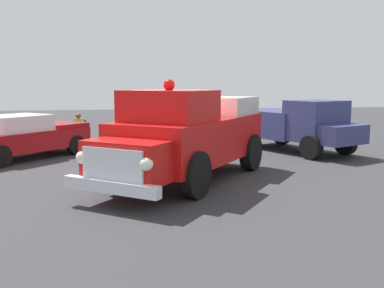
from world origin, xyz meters
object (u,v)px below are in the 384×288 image
vintage_fire_truck (188,134)px  lawn_chair_near_truck (80,130)px  spectator_seated (77,128)px  parked_pickup (297,125)px  classic_hot_rod (25,136)px

vintage_fire_truck → lawn_chair_near_truck: bearing=-64.6°
lawn_chair_near_truck → vintage_fire_truck: bearing=115.4°
vintage_fire_truck → spectator_seated: size_ratio=4.70×
vintage_fire_truck → lawn_chair_near_truck: vintage_fire_truck is taller
parked_pickup → spectator_seated: bearing=-20.2°
vintage_fire_truck → classic_hot_rod: size_ratio=1.36×
vintage_fire_truck → parked_pickup: (-4.65, -4.03, -0.21)m
parked_pickup → classic_hot_rod: bearing=-0.5°
classic_hot_rod → lawn_chair_near_truck: 3.34m
classic_hot_rod → lawn_chair_near_truck: bearing=-116.2°
lawn_chair_near_truck → spectator_seated: (0.08, 0.10, 0.11)m
vintage_fire_truck → lawn_chair_near_truck: 7.90m
parked_pickup → spectator_seated: 8.64m
vintage_fire_truck → parked_pickup: size_ratio=1.18×
parked_pickup → spectator_seated: (8.11, -2.98, -0.29)m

